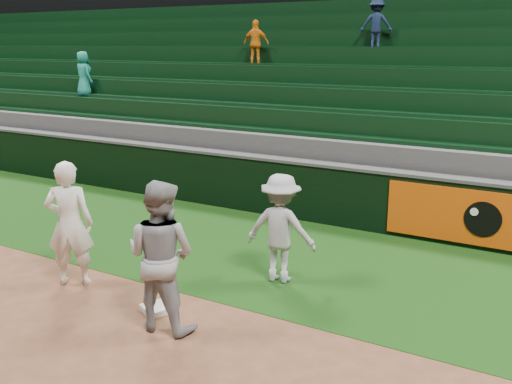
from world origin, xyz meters
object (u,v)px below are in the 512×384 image
at_px(first_base, 157,308).
at_px(first_baseman, 70,224).
at_px(baserunner, 161,256).
at_px(base_coach, 281,228).

bearing_deg(first_base, first_baseman, 176.37).
bearing_deg(baserunner, first_baseman, -16.33).
height_order(baserunner, base_coach, baserunner).
relative_size(first_base, baserunner, 0.19).
bearing_deg(baserunner, base_coach, -111.96).
xyz_separation_m(first_baseman, baserunner, (2.09, -0.40, 0.02)).
bearing_deg(base_coach, first_base, 53.44).
height_order(first_base, first_baseman, first_baseman).
xyz_separation_m(first_base, baserunner, (0.36, -0.29, 0.94)).
relative_size(baserunner, base_coach, 1.16).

